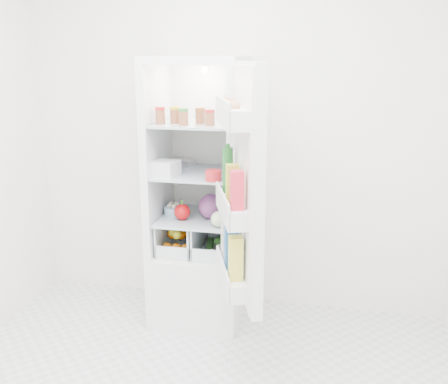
% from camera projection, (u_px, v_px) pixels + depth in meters
% --- Properties ---
extents(room_walls, '(3.02, 3.02, 2.61)m').
position_uv_depth(room_walls, '(169.00, 110.00, 2.01)').
color(room_walls, white).
rests_on(room_walls, ground).
extents(refrigerator, '(0.60, 0.60, 1.80)m').
position_uv_depth(refrigerator, '(201.00, 225.00, 3.47)').
color(refrigerator, silver).
rests_on(refrigerator, ground).
extents(shelf_low, '(0.49, 0.53, 0.01)m').
position_uv_depth(shelf_low, '(198.00, 217.00, 3.39)').
color(shelf_low, '#AABAC7').
rests_on(shelf_low, refrigerator).
extents(shelf_mid, '(0.49, 0.53, 0.02)m').
position_uv_depth(shelf_mid, '(197.00, 173.00, 3.31)').
color(shelf_mid, '#AABAC7').
rests_on(shelf_mid, refrigerator).
extents(shelf_top, '(0.49, 0.53, 0.02)m').
position_uv_depth(shelf_top, '(197.00, 123.00, 3.22)').
color(shelf_top, '#AABAC7').
rests_on(shelf_top, refrigerator).
extents(crisper_left, '(0.23, 0.46, 0.22)m').
position_uv_depth(crisper_left, '(181.00, 234.00, 3.45)').
color(crisper_left, silver).
rests_on(crisper_left, refrigerator).
extents(crisper_right, '(0.23, 0.46, 0.22)m').
position_uv_depth(crisper_right, '(216.00, 236.00, 3.40)').
color(crisper_right, silver).
rests_on(crisper_right, refrigerator).
extents(condiment_jars, '(0.38, 0.16, 0.08)m').
position_uv_depth(condiment_jars, '(186.00, 117.00, 3.11)').
color(condiment_jars, '#B21919').
rests_on(condiment_jars, shelf_top).
extents(squeeze_bottle, '(0.06, 0.06, 0.18)m').
position_uv_depth(squeeze_bottle, '(228.00, 109.00, 3.12)').
color(squeeze_bottle, white).
rests_on(squeeze_bottle, shelf_top).
extents(tub_white, '(0.18, 0.18, 0.10)m').
position_uv_depth(tub_white, '(165.00, 168.00, 3.18)').
color(tub_white, silver).
rests_on(tub_white, shelf_mid).
extents(tin_red, '(0.11, 0.11, 0.07)m').
position_uv_depth(tin_red, '(213.00, 175.00, 3.06)').
color(tin_red, red).
rests_on(tin_red, shelf_mid).
extents(foil_tray, '(0.19, 0.16, 0.04)m').
position_uv_depth(foil_tray, '(181.00, 162.00, 3.49)').
color(foil_tray, white).
rests_on(foil_tray, shelf_mid).
extents(red_cabbage, '(0.17, 0.17, 0.17)m').
position_uv_depth(red_cabbage, '(211.00, 206.00, 3.32)').
color(red_cabbage, '#521F5A').
rests_on(red_cabbage, shelf_low).
extents(bell_pepper, '(0.11, 0.11, 0.11)m').
position_uv_depth(bell_pepper, '(182.00, 212.00, 3.31)').
color(bell_pepper, red).
rests_on(bell_pepper, shelf_low).
extents(mushroom_bowl, '(0.15, 0.15, 0.06)m').
position_uv_depth(mushroom_bowl, '(174.00, 211.00, 3.40)').
color(mushroom_bowl, '#83A6C3').
rests_on(mushroom_bowl, shelf_low).
extents(salad_bag, '(0.10, 0.10, 0.10)m').
position_uv_depth(salad_bag, '(219.00, 219.00, 3.17)').
color(salad_bag, beige).
rests_on(salad_bag, shelf_low).
extents(citrus_pile, '(0.20, 0.24, 0.16)m').
position_uv_depth(citrus_pile, '(179.00, 239.00, 3.40)').
color(citrus_pile, orange).
rests_on(citrus_pile, refrigerator).
extents(veg_pile, '(0.16, 0.30, 0.10)m').
position_uv_depth(veg_pile, '(216.00, 243.00, 3.41)').
color(veg_pile, '#1D4B19').
rests_on(veg_pile, refrigerator).
extents(fridge_door, '(0.34, 0.59, 1.30)m').
position_uv_depth(fridge_door, '(243.00, 191.00, 2.69)').
color(fridge_door, silver).
rests_on(fridge_door, refrigerator).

